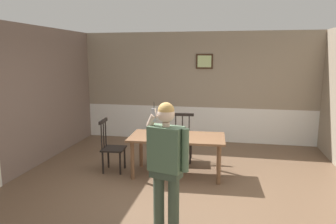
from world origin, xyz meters
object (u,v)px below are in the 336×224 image
object	(u,v)px
chair_near_window	(112,147)
chair_by_doorway	(182,139)
dining_table	(177,141)
person_figure	(167,159)

from	to	relation	value
chair_near_window	chair_by_doorway	xyz separation A→B (m)	(1.20, 0.88, -0.01)
dining_table	chair_near_window	xyz separation A→B (m)	(-1.24, -0.06, -0.17)
chair_by_doorway	person_figure	xyz separation A→B (m)	(0.21, -2.65, 0.47)
dining_table	person_figure	distance (m)	1.86
dining_table	chair_by_doorway	size ratio (longest dim) A/B	1.80
dining_table	person_figure	world-z (taller)	person_figure
dining_table	chair_by_doorway	bearing A→B (deg)	92.75
person_figure	chair_near_window	bearing A→B (deg)	-36.14
dining_table	person_figure	size ratio (longest dim) A/B	1.07
dining_table	chair_by_doorway	distance (m)	0.84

